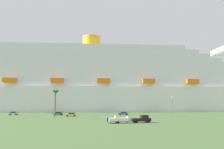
% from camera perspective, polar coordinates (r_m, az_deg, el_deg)
% --- Properties ---
extents(ground_plane, '(600.00, 600.00, 0.00)m').
position_cam_1_polar(ground_plane, '(119.82, -1.61, -9.92)').
color(ground_plane, '#4C6B38').
extents(cruise_ship, '(298.65, 46.85, 64.72)m').
position_cam_1_polar(cruise_ship, '(167.40, 7.17, -2.91)').
color(cruise_ship, white).
rests_on(cruise_ship, ground_plane).
extents(pickup_truck, '(5.89, 3.16, 2.20)m').
position_cam_1_polar(pickup_truck, '(67.94, 7.51, -11.03)').
color(pickup_truck, black).
rests_on(pickup_truck, ground_plane).
extents(small_boat_on_trailer, '(7.92, 3.34, 2.15)m').
position_cam_1_polar(small_boat_on_trailer, '(65.93, 2.19, -11.27)').
color(small_boat_on_trailer, '#595960').
rests_on(small_boat_on_trailer, ground_plane).
extents(palm_tree, '(2.96, 2.72, 11.30)m').
position_cam_1_polar(palm_tree, '(96.88, -14.06, -5.09)').
color(palm_tree, brown).
rests_on(palm_tree, ground_plane).
extents(street_lamp, '(0.56, 0.56, 8.43)m').
position_cam_1_polar(street_lamp, '(95.95, 14.94, -7.09)').
color(street_lamp, slate).
rests_on(street_lamp, ground_plane).
extents(parked_car_green_wagon, '(4.59, 2.16, 1.58)m').
position_cam_1_polar(parked_car_green_wagon, '(110.80, -13.34, -9.51)').
color(parked_car_green_wagon, '#2D723F').
rests_on(parked_car_green_wagon, ground_plane).
extents(parked_car_blue_suv, '(5.02, 2.63, 1.58)m').
position_cam_1_polar(parked_car_blue_suv, '(110.12, 2.92, -9.71)').
color(parked_car_blue_suv, '#264C99').
rests_on(parked_car_blue_suv, ground_plane).
extents(parked_car_yellow_taxi, '(4.77, 2.33, 1.58)m').
position_cam_1_polar(parked_car_yellow_taxi, '(100.90, -10.22, -9.84)').
color(parked_car_yellow_taxi, yellow).
rests_on(parked_car_yellow_taxi, ground_plane).
extents(parked_car_silver_sedan, '(4.38, 2.22, 1.58)m').
position_cam_1_polar(parked_car_silver_sedan, '(119.91, -23.51, -8.93)').
color(parked_car_silver_sedan, silver).
rests_on(parked_car_silver_sedan, ground_plane).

